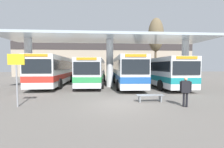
# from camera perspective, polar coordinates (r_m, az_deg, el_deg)

# --- Properties ---
(ground_plane) EXTENTS (100.00, 100.00, 0.00)m
(ground_plane) POSITION_cam_1_polar(r_m,az_deg,el_deg) (9.27, 1.88, -11.33)
(ground_plane) COLOR #605B56
(townhouse_backdrop) EXTENTS (40.00, 0.58, 7.63)m
(townhouse_backdrop) POSITION_cam_1_polar(r_m,az_deg,el_deg) (33.55, -2.53, 6.76)
(townhouse_backdrop) COLOR tan
(townhouse_backdrop) RESTS_ON ground_plane
(station_canopy) EXTENTS (22.20, 5.82, 5.44)m
(station_canopy) POSITION_cam_1_polar(r_m,az_deg,el_deg) (16.65, -0.86, 11.43)
(station_canopy) COLOR silver
(station_canopy) RESTS_ON ground_plane
(transit_bus_left_bay) EXTENTS (3.09, 11.59, 3.33)m
(transit_bus_left_bay) POSITION_cam_1_polar(r_m,az_deg,el_deg) (19.33, -20.64, 1.59)
(transit_bus_left_bay) COLOR white
(transit_bus_left_bay) RESTS_ON ground_plane
(transit_bus_center_bay) EXTENTS (3.14, 11.78, 3.07)m
(transit_bus_center_bay) POSITION_cam_1_polar(r_m,az_deg,el_deg) (18.83, -7.07, 1.29)
(transit_bus_center_bay) COLOR silver
(transit_bus_center_bay) RESTS_ON ground_plane
(transit_bus_right_bay) EXTENTS (2.93, 10.98, 3.28)m
(transit_bus_right_bay) POSITION_cam_1_polar(r_m,az_deg,el_deg) (17.36, 5.43, 1.50)
(transit_bus_right_bay) COLOR silver
(transit_bus_right_bay) RESTS_ON ground_plane
(transit_bus_far_right_bay) EXTENTS (2.99, 10.34, 3.12)m
(transit_bus_far_right_bay) POSITION_cam_1_polar(r_m,az_deg,el_deg) (17.97, 17.85, 1.15)
(transit_bus_far_right_bay) COLOR white
(transit_bus_far_right_bay) RESTS_ON ground_plane
(waiting_bench_near_pillar) EXTENTS (1.72, 0.44, 0.46)m
(waiting_bench_near_pillar) POSITION_cam_1_polar(r_m,az_deg,el_deg) (9.99, 14.24, -8.35)
(waiting_bench_near_pillar) COLOR gray
(waiting_bench_near_pillar) RESTS_ON ground_plane
(info_sign_platform) EXTENTS (0.90, 0.09, 2.97)m
(info_sign_platform) POSITION_cam_1_polar(r_m,az_deg,el_deg) (9.88, -32.63, 1.51)
(info_sign_platform) COLOR gray
(info_sign_platform) RESTS_ON ground_plane
(pedestrian_waiting) EXTENTS (0.60, 0.39, 1.67)m
(pedestrian_waiting) POSITION_cam_1_polar(r_m,az_deg,el_deg) (9.39, 26.21, -5.14)
(pedestrian_waiting) COLOR black
(pedestrian_waiting) RESTS_ON ground_plane
(poplar_tree_behind_left) EXTENTS (2.64, 2.64, 10.64)m
(poplar_tree_behind_left) POSITION_cam_1_polar(r_m,az_deg,el_deg) (27.98, 16.36, 13.96)
(poplar_tree_behind_left) COLOR brown
(poplar_tree_behind_left) RESTS_ON ground_plane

